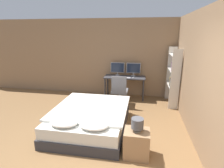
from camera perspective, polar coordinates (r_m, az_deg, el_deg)
wall_back at (r=6.27m, az=3.85°, el=8.38°), size 12.00×0.06×2.70m
wall_side_right at (r=4.03m, az=26.22°, el=2.29°), size 0.06×12.00×2.70m
bed at (r=4.25m, az=-7.05°, el=-11.10°), size 1.69×2.03×0.60m
nightstand at (r=3.43m, az=8.00°, el=-18.62°), size 0.46×0.39×0.51m
bedside_lamp at (r=3.22m, az=8.29°, el=-12.64°), size 0.22×0.22×0.25m
desk at (r=6.05m, az=4.17°, el=1.42°), size 1.40×0.56×0.77m
monitor_left at (r=6.17m, az=1.83°, el=5.25°), size 0.48×0.16×0.46m
monitor_right at (r=6.12m, az=7.02°, el=5.04°), size 0.48×0.16×0.46m
keyboard at (r=5.85m, az=4.01°, el=2.08°), size 0.42×0.13×0.02m
computer_mouse at (r=5.83m, az=6.94°, el=2.03°), size 0.07×0.05×0.04m
office_chair at (r=5.48m, az=2.47°, el=-2.91°), size 0.52×0.52×0.98m
bookshelf at (r=5.67m, az=19.50°, el=2.69°), size 0.27×0.90×1.79m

